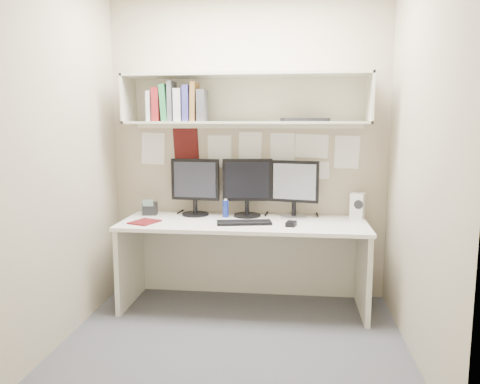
# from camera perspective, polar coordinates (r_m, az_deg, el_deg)

# --- Properties ---
(floor) EXTENTS (2.40, 2.00, 0.01)m
(floor) POSITION_cam_1_polar(r_m,az_deg,el_deg) (3.45, -0.78, -17.82)
(floor) COLOR #46464B
(floor) RESTS_ON ground
(wall_back) EXTENTS (2.40, 0.02, 2.60)m
(wall_back) POSITION_cam_1_polar(r_m,az_deg,el_deg) (4.10, 0.97, 5.25)
(wall_back) COLOR tan
(wall_back) RESTS_ON ground
(wall_front) EXTENTS (2.40, 0.02, 2.60)m
(wall_front) POSITION_cam_1_polar(r_m,az_deg,el_deg) (2.12, -4.30, 2.21)
(wall_front) COLOR tan
(wall_front) RESTS_ON ground
(wall_left) EXTENTS (0.02, 2.00, 2.60)m
(wall_left) POSITION_cam_1_polar(r_m,az_deg,el_deg) (3.47, -20.94, 4.11)
(wall_left) COLOR tan
(wall_left) RESTS_ON ground
(wall_right) EXTENTS (0.02, 2.00, 2.60)m
(wall_right) POSITION_cam_1_polar(r_m,az_deg,el_deg) (3.18, 21.18, 3.75)
(wall_right) COLOR tan
(wall_right) RESTS_ON ground
(desk) EXTENTS (2.00, 0.70, 0.73)m
(desk) POSITION_cam_1_polar(r_m,az_deg,el_deg) (3.92, 0.43, -8.81)
(desk) COLOR white
(desk) RESTS_ON floor
(overhead_hutch) EXTENTS (2.00, 0.38, 0.40)m
(overhead_hutch) POSITION_cam_1_polar(r_m,az_deg,el_deg) (3.96, 0.79, 11.22)
(overhead_hutch) COLOR beige
(overhead_hutch) RESTS_ON wall_back
(pinned_papers) EXTENTS (1.92, 0.01, 0.48)m
(pinned_papers) POSITION_cam_1_polar(r_m,az_deg,el_deg) (4.09, 0.96, 4.55)
(pinned_papers) COLOR white
(pinned_papers) RESTS_ON wall_back
(monitor_left) EXTENTS (0.42, 0.23, 0.49)m
(monitor_left) POSITION_cam_1_polar(r_m,az_deg,el_deg) (4.06, -5.49, 0.87)
(monitor_left) COLOR black
(monitor_left) RESTS_ON desk
(monitor_center) EXTENTS (0.43, 0.23, 0.49)m
(monitor_center) POSITION_cam_1_polar(r_m,az_deg,el_deg) (4.00, 0.89, 0.81)
(monitor_center) COLOR black
(monitor_center) RESTS_ON desk
(monitor_right) EXTENTS (0.41, 0.23, 0.48)m
(monitor_right) POSITION_cam_1_polar(r_m,az_deg,el_deg) (3.98, 6.62, 0.64)
(monitor_right) COLOR #A5A5AA
(monitor_right) RESTS_ON desk
(keyboard) EXTENTS (0.45, 0.23, 0.02)m
(keyboard) POSITION_cam_1_polar(r_m,az_deg,el_deg) (3.73, 0.51, -3.75)
(keyboard) COLOR black
(keyboard) RESTS_ON desk
(mouse) EXTENTS (0.09, 0.13, 0.03)m
(mouse) POSITION_cam_1_polar(r_m,az_deg,el_deg) (3.68, 6.25, -3.88)
(mouse) COLOR black
(mouse) RESTS_ON desk
(speaker) EXTENTS (0.14, 0.14, 0.22)m
(speaker) POSITION_cam_1_polar(r_m,az_deg,el_deg) (4.04, 14.12, -1.65)
(speaker) COLOR silver
(speaker) RESTS_ON desk
(blue_bottle) EXTENTS (0.05, 0.05, 0.16)m
(blue_bottle) POSITION_cam_1_polar(r_m,az_deg,el_deg) (3.99, -1.76, -2.02)
(blue_bottle) COLOR navy
(blue_bottle) RESTS_ON desk
(maroon_notebook) EXTENTS (0.25, 0.27, 0.01)m
(maroon_notebook) POSITION_cam_1_polar(r_m,az_deg,el_deg) (3.85, -11.56, -3.60)
(maroon_notebook) COLOR #5E1014
(maroon_notebook) RESTS_ON desk
(desk_phone) EXTENTS (0.13, 0.12, 0.14)m
(desk_phone) POSITION_cam_1_polar(r_m,az_deg,el_deg) (4.17, -10.92, -1.96)
(desk_phone) COLOR black
(desk_phone) RESTS_ON desk
(book_stack) EXTENTS (0.48, 0.20, 0.32)m
(book_stack) POSITION_cam_1_polar(r_m,az_deg,el_deg) (3.94, -7.59, 10.59)
(book_stack) COLOR silver
(book_stack) RESTS_ON overhead_hutch
(hutch_tray) EXTENTS (0.40, 0.25, 0.03)m
(hutch_tray) POSITION_cam_1_polar(r_m,az_deg,el_deg) (3.90, 7.93, 8.74)
(hutch_tray) COLOR black
(hutch_tray) RESTS_ON overhead_hutch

